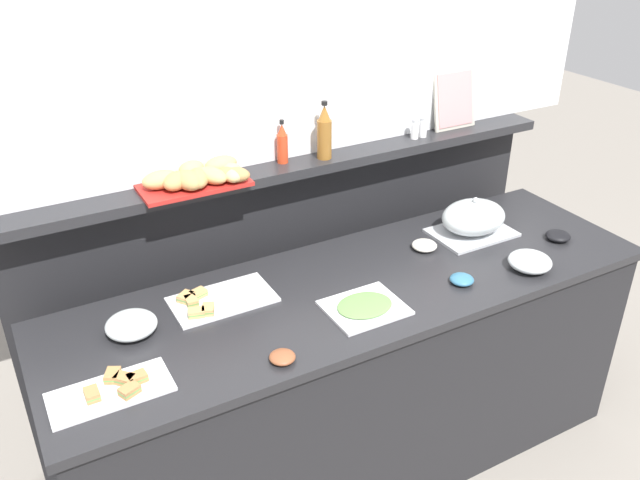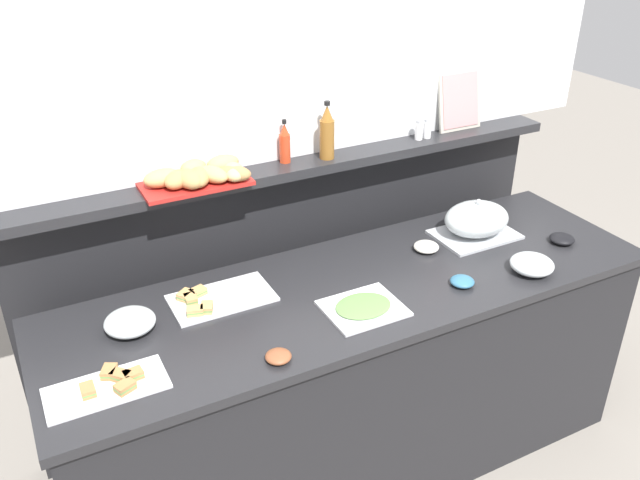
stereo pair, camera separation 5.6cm
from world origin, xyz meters
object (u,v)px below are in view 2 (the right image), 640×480
(condiment_bowl_red, at_px, (426,247))
(pepper_shaker, at_px, (427,128))
(glass_bowl_large, at_px, (532,265))
(condiment_bowl_cream, at_px, (278,356))
(sandwich_platter_front, at_px, (109,385))
(glass_bowl_medium, at_px, (130,323))
(condiment_bowl_teal, at_px, (562,239))
(serving_cloche, at_px, (476,220))
(hot_sauce_bottle, at_px, (285,144))
(vinegar_bottle_amber, at_px, (327,133))
(framed_picture, at_px, (460,100))
(bread_basket, at_px, (200,175))
(cold_cuts_platter, at_px, (363,307))
(salt_shaker, at_px, (419,130))
(condiment_bowl_dark, at_px, (462,281))
(sandwich_platter_rear, at_px, (215,299))

(condiment_bowl_red, height_order, pepper_shaker, pepper_shaker)
(glass_bowl_large, distance_m, condiment_bowl_cream, 1.08)
(sandwich_platter_front, height_order, glass_bowl_medium, glass_bowl_medium)
(glass_bowl_large, height_order, condiment_bowl_teal, glass_bowl_large)
(serving_cloche, bearing_deg, hot_sauce_bottle, 151.87)
(condiment_bowl_cream, distance_m, vinegar_bottle_amber, 0.99)
(framed_picture, bearing_deg, serving_cloche, -113.15)
(pepper_shaker, height_order, framed_picture, framed_picture)
(condiment_bowl_cream, height_order, bread_basket, bread_basket)
(cold_cuts_platter, bearing_deg, vinegar_bottle_amber, 74.12)
(cold_cuts_platter, xyz_separation_m, condiment_bowl_teal, (0.98, 0.04, 0.01))
(framed_picture, bearing_deg, salt_shaker, -170.83)
(serving_cloche, xyz_separation_m, condiment_bowl_cream, (-1.08, -0.37, -0.06))
(condiment_bowl_cream, bearing_deg, cold_cuts_platter, 17.28)
(condiment_bowl_teal, bearing_deg, salt_shaker, 122.28)
(condiment_bowl_dark, xyz_separation_m, framed_picture, (0.46, 0.67, 0.45))
(sandwich_platter_rear, relative_size, condiment_bowl_cream, 4.37)
(condiment_bowl_cream, xyz_separation_m, hot_sauce_bottle, (0.38, 0.75, 0.39))
(sandwich_platter_rear, xyz_separation_m, condiment_bowl_teal, (1.43, -0.25, 0.01))
(pepper_shaker, bearing_deg, hot_sauce_bottle, 177.71)
(condiment_bowl_dark, bearing_deg, condiment_bowl_teal, 7.24)
(sandwich_platter_front, distance_m, condiment_bowl_dark, 1.28)
(hot_sauce_bottle, bearing_deg, sandwich_platter_front, -143.95)
(vinegar_bottle_amber, xyz_separation_m, salt_shaker, (0.46, 0.01, -0.06))
(pepper_shaker, xyz_separation_m, framed_picture, (0.19, 0.04, 0.09))
(sandwich_platter_rear, bearing_deg, salt_shaker, 16.27)
(condiment_bowl_teal, distance_m, pepper_shaker, 0.73)
(sandwich_platter_front, height_order, condiment_bowl_red, same)
(salt_shaker, height_order, bread_basket, salt_shaker)
(sandwich_platter_rear, distance_m, framed_picture, 1.43)
(hot_sauce_bottle, bearing_deg, cold_cuts_platter, -89.94)
(serving_cloche, xyz_separation_m, vinegar_bottle_amber, (-0.53, 0.34, 0.36))
(sandwich_platter_front, relative_size, serving_cloche, 1.04)
(serving_cloche, relative_size, condiment_bowl_cream, 4.07)
(sandwich_platter_front, bearing_deg, hot_sauce_bottle, 36.05)
(sandwich_platter_front, relative_size, condiment_bowl_teal, 3.47)
(glass_bowl_medium, xyz_separation_m, bread_basket, (0.38, 0.32, 0.34))
(condiment_bowl_dark, height_order, salt_shaker, salt_shaker)
(glass_bowl_large, relative_size, glass_bowl_medium, 0.98)
(cold_cuts_platter, relative_size, condiment_bowl_teal, 2.65)
(sandwich_platter_rear, height_order, glass_bowl_medium, glass_bowl_medium)
(glass_bowl_large, height_order, condiment_bowl_dark, glass_bowl_large)
(serving_cloche, bearing_deg, salt_shaker, 101.84)
(sandwich_platter_rear, relative_size, pepper_shaker, 4.19)
(bread_basket, bearing_deg, sandwich_platter_front, -131.00)
(serving_cloche, height_order, glass_bowl_medium, serving_cloche)
(serving_cloche, height_order, hot_sauce_bottle, hot_sauce_bottle)
(serving_cloche, distance_m, glass_bowl_medium, 1.45)
(sandwich_platter_front, relative_size, cold_cuts_platter, 1.31)
(glass_bowl_large, height_order, framed_picture, framed_picture)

